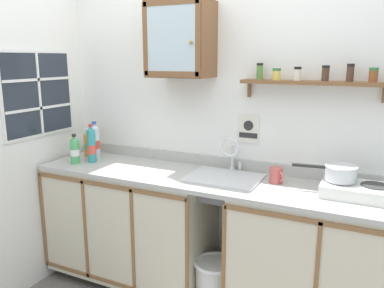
{
  "coord_description": "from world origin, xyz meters",
  "views": [
    {
      "loc": [
        0.97,
        -1.99,
        1.76
      ],
      "look_at": [
        -0.2,
        0.46,
        1.15
      ],
      "focal_mm": 36.0,
      "sensor_mm": 36.0,
      "label": 1
    }
  ],
  "objects_px": {
    "bottle_water_clear_2": "(95,142)",
    "saucepan": "(340,172)",
    "bottle_juice_amber_1": "(88,144)",
    "mug": "(276,175)",
    "hot_plate_stove": "(357,190)",
    "warning_sign": "(248,129)",
    "bottle_soda_green_3": "(75,150)",
    "trash_bin": "(214,286)",
    "bottle_detergent_teal_0": "(92,145)",
    "wall_cabinet": "(181,40)",
    "sink": "(224,182)"
  },
  "relations": [
    {
      "from": "bottle_water_clear_2",
      "to": "saucepan",
      "type": "bearing_deg",
      "value": -0.94
    },
    {
      "from": "bottle_juice_amber_1",
      "to": "mug",
      "type": "xyz_separation_m",
      "value": [
        1.59,
        -0.03,
        -0.05
      ]
    },
    {
      "from": "hot_plate_stove",
      "to": "warning_sign",
      "type": "height_order",
      "value": "warning_sign"
    },
    {
      "from": "bottle_juice_amber_1",
      "to": "bottle_soda_green_3",
      "type": "relative_size",
      "value": 1.0
    },
    {
      "from": "hot_plate_stove",
      "to": "trash_bin",
      "type": "distance_m",
      "value": 1.16
    },
    {
      "from": "bottle_soda_green_3",
      "to": "trash_bin",
      "type": "xyz_separation_m",
      "value": [
        1.18,
        0.0,
        -0.85
      ]
    },
    {
      "from": "hot_plate_stove",
      "to": "bottle_soda_green_3",
      "type": "distance_m",
      "value": 2.03
    },
    {
      "from": "bottle_juice_amber_1",
      "to": "trash_bin",
      "type": "relative_size",
      "value": 0.59
    },
    {
      "from": "bottle_soda_green_3",
      "to": "bottle_detergent_teal_0",
      "type": "bearing_deg",
      "value": 43.97
    },
    {
      "from": "saucepan",
      "to": "bottle_water_clear_2",
      "type": "xyz_separation_m",
      "value": [
        -1.88,
        0.03,
        0.01
      ]
    },
    {
      "from": "wall_cabinet",
      "to": "sink",
      "type": "bearing_deg",
      "value": -14.54
    },
    {
      "from": "bottle_soda_green_3",
      "to": "trash_bin",
      "type": "relative_size",
      "value": 0.58
    },
    {
      "from": "sink",
      "to": "bottle_water_clear_2",
      "type": "relative_size",
      "value": 1.63
    },
    {
      "from": "bottle_water_clear_2",
      "to": "warning_sign",
      "type": "relative_size",
      "value": 1.49
    },
    {
      "from": "saucepan",
      "to": "sink",
      "type": "bearing_deg",
      "value": -178.8
    },
    {
      "from": "sink",
      "to": "bottle_soda_green_3",
      "type": "xyz_separation_m",
      "value": [
        -1.18,
        -0.16,
        0.14
      ]
    },
    {
      "from": "mug",
      "to": "bottle_water_clear_2",
      "type": "bearing_deg",
      "value": -179.94
    },
    {
      "from": "bottle_juice_amber_1",
      "to": "bottle_water_clear_2",
      "type": "xyz_separation_m",
      "value": [
        0.1,
        -0.03,
        0.03
      ]
    },
    {
      "from": "hot_plate_stove",
      "to": "bottle_detergent_teal_0",
      "type": "xyz_separation_m",
      "value": [
        -1.93,
        -0.06,
        0.1
      ]
    },
    {
      "from": "bottle_detergent_teal_0",
      "to": "mug",
      "type": "relative_size",
      "value": 2.82
    },
    {
      "from": "bottle_detergent_teal_0",
      "to": "trash_bin",
      "type": "bearing_deg",
      "value": -4.45
    },
    {
      "from": "bottle_water_clear_2",
      "to": "wall_cabinet",
      "type": "bearing_deg",
      "value": 4.03
    },
    {
      "from": "hot_plate_stove",
      "to": "bottle_water_clear_2",
      "type": "xyz_separation_m",
      "value": [
        -1.99,
        0.05,
        0.1
      ]
    },
    {
      "from": "bottle_juice_amber_1",
      "to": "trash_bin",
      "type": "distance_m",
      "value": 1.53
    },
    {
      "from": "bottle_water_clear_2",
      "to": "wall_cabinet",
      "type": "xyz_separation_m",
      "value": [
        0.76,
        0.05,
        0.79
      ]
    },
    {
      "from": "saucepan",
      "to": "bottle_detergent_teal_0",
      "type": "height_order",
      "value": "bottle_detergent_teal_0"
    },
    {
      "from": "saucepan",
      "to": "bottle_detergent_teal_0",
      "type": "distance_m",
      "value": 1.83
    },
    {
      "from": "bottle_water_clear_2",
      "to": "trash_bin",
      "type": "height_order",
      "value": "bottle_water_clear_2"
    },
    {
      "from": "trash_bin",
      "to": "warning_sign",
      "type": "bearing_deg",
      "value": 77.36
    },
    {
      "from": "saucepan",
      "to": "bottle_juice_amber_1",
      "type": "xyz_separation_m",
      "value": [
        -1.99,
        0.06,
        -0.03
      ]
    },
    {
      "from": "saucepan",
      "to": "trash_bin",
      "type": "xyz_separation_m",
      "value": [
        -0.74,
        -0.17,
        -0.88
      ]
    },
    {
      "from": "saucepan",
      "to": "bottle_soda_green_3",
      "type": "distance_m",
      "value": 1.93
    },
    {
      "from": "mug",
      "to": "wall_cabinet",
      "type": "distance_m",
      "value": 1.14
    },
    {
      "from": "bottle_juice_amber_1",
      "to": "wall_cabinet",
      "type": "xyz_separation_m",
      "value": [
        0.87,
        0.02,
        0.83
      ]
    },
    {
      "from": "bottle_juice_amber_1",
      "to": "mug",
      "type": "relative_size",
      "value": 2.18
    },
    {
      "from": "bottle_water_clear_2",
      "to": "trash_bin",
      "type": "xyz_separation_m",
      "value": [
        1.15,
        -0.2,
        -0.88
      ]
    },
    {
      "from": "saucepan",
      "to": "trash_bin",
      "type": "relative_size",
      "value": 0.95
    },
    {
      "from": "warning_sign",
      "to": "mug",
      "type": "bearing_deg",
      "value": -36.63
    },
    {
      "from": "sink",
      "to": "bottle_juice_amber_1",
      "type": "relative_size",
      "value": 2.11
    },
    {
      "from": "hot_plate_stove",
      "to": "bottle_water_clear_2",
      "type": "height_order",
      "value": "bottle_water_clear_2"
    },
    {
      "from": "mug",
      "to": "warning_sign",
      "type": "xyz_separation_m",
      "value": [
        -0.26,
        0.19,
        0.26
      ]
    },
    {
      "from": "mug",
      "to": "trash_bin",
      "type": "distance_m",
      "value": 0.89
    },
    {
      "from": "bottle_soda_green_3",
      "to": "trash_bin",
      "type": "bearing_deg",
      "value": 0.21
    },
    {
      "from": "warning_sign",
      "to": "hot_plate_stove",
      "type": "bearing_deg",
      "value": -18.01
    },
    {
      "from": "hot_plate_stove",
      "to": "bottle_soda_green_3",
      "type": "height_order",
      "value": "bottle_soda_green_3"
    },
    {
      "from": "warning_sign",
      "to": "trash_bin",
      "type": "bearing_deg",
      "value": -102.64
    },
    {
      "from": "wall_cabinet",
      "to": "trash_bin",
      "type": "height_order",
      "value": "wall_cabinet"
    },
    {
      "from": "sink",
      "to": "saucepan",
      "type": "relative_size",
      "value": 1.3
    },
    {
      "from": "wall_cabinet",
      "to": "trash_bin",
      "type": "bearing_deg",
      "value": -33.26
    },
    {
      "from": "bottle_water_clear_2",
      "to": "hot_plate_stove",
      "type": "bearing_deg",
      "value": -1.45
    }
  ]
}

